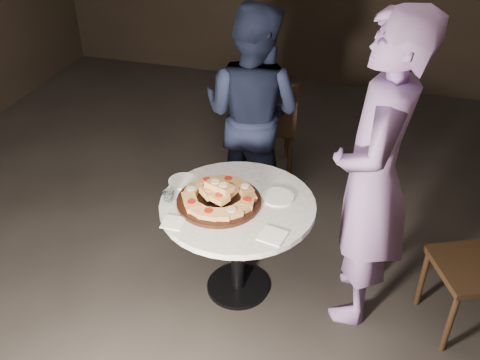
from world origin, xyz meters
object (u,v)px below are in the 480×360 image
object	(u,v)px
diner_navy	(252,113)
diner_teal	(373,179)
chair_far	(269,122)
serving_board	(219,201)
water_glass	(169,196)
table	(238,220)
focaccia_pile	(219,195)

from	to	relation	value
diner_navy	diner_teal	world-z (taller)	diner_teal
chair_far	diner_teal	xyz separation A→B (m)	(0.88, -1.29, 0.43)
serving_board	chair_far	world-z (taller)	chair_far
water_glass	diner_teal	size ratio (longest dim) A/B	0.04
table	diner_teal	size ratio (longest dim) A/B	0.63
water_glass	diner_navy	xyz separation A→B (m)	(0.24, 1.02, 0.08)
table	serving_board	xyz separation A→B (m)	(-0.11, -0.03, 0.14)
water_glass	diner_navy	size ratio (longest dim) A/B	0.04
table	diner_teal	bearing A→B (deg)	6.90
focaccia_pile	water_glass	bearing A→B (deg)	-167.33
focaccia_pile	diner_navy	world-z (taller)	diner_navy
water_glass	diner_navy	world-z (taller)	diner_navy
table	chair_far	world-z (taller)	chair_far
diner_navy	diner_teal	distance (m)	1.24
serving_board	diner_navy	distance (m)	0.97
chair_far	serving_board	bearing A→B (deg)	75.23
focaccia_pile	serving_board	bearing A→B (deg)	-102.87
focaccia_pile	diner_navy	xyz separation A→B (m)	(-0.05, 0.96, 0.06)
diner_navy	diner_teal	bearing A→B (deg)	151.06
water_glass	diner_navy	bearing A→B (deg)	76.98
table	water_glass	size ratio (longest dim) A/B	16.65
serving_board	diner_teal	xyz separation A→B (m)	(0.85, 0.12, 0.24)
water_glass	chair_far	xyz separation A→B (m)	(0.26, 1.47, -0.21)
water_glass	diner_navy	distance (m)	1.05
diner_navy	focaccia_pile	bearing A→B (deg)	107.08
chair_far	diner_teal	size ratio (longest dim) A/B	0.48
table	diner_teal	distance (m)	0.84
chair_far	diner_teal	world-z (taller)	diner_teal
focaccia_pile	chair_far	bearing A→B (deg)	91.16
focaccia_pile	diner_teal	distance (m)	0.88
water_glass	diner_teal	distance (m)	1.18
serving_board	diner_navy	xyz separation A→B (m)	(-0.05, 0.96, 0.10)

